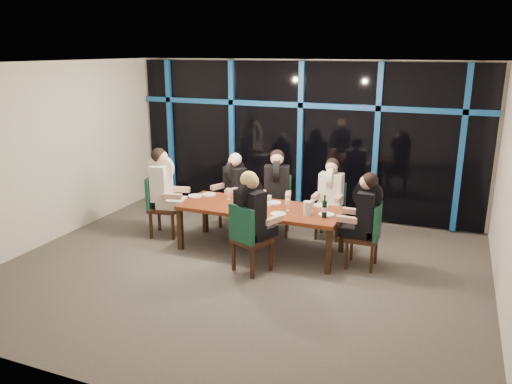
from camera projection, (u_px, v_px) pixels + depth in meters
room at (240, 136)px, 6.92m from camera, size 7.04×7.00×3.02m
window_wall at (302, 137)px, 9.66m from camera, size 6.86×0.43×2.94m
dining_table at (261, 211)px, 8.00m from camera, size 2.60×1.00×0.75m
chair_far_left at (237, 199)px, 9.13m from camera, size 0.59×0.59×0.95m
chair_far_mid at (277, 201)px, 8.84m from camera, size 0.59×0.59×1.04m
chair_far_right at (331, 207)px, 8.67m from camera, size 0.45×0.45×0.96m
chair_end_left at (160, 203)px, 8.71m from camera, size 0.59×0.59×1.07m
chair_end_right at (369, 232)px, 7.40m from camera, size 0.47×0.47×1.00m
chair_near_mid at (248, 235)px, 7.22m from camera, size 0.64×0.64×1.05m
diner_far_left at (233, 180)px, 8.97m from camera, size 0.60×0.66×0.93m
diner_far_mid at (277, 180)px, 8.65m from camera, size 0.60×0.70×1.01m
diner_far_right at (331, 187)px, 8.49m from camera, size 0.48×0.60×0.94m
diner_end_left at (163, 180)px, 8.58m from camera, size 0.71×0.59×1.04m
diner_end_right at (365, 206)px, 7.33m from camera, size 0.62×0.50×0.98m
diner_near_mid at (252, 207)px, 7.17m from camera, size 0.65×0.72×1.02m
plate_far_left at (209, 194)px, 8.64m from camera, size 0.24×0.24×0.01m
plate_far_mid at (274, 203)px, 8.17m from camera, size 0.24×0.24×0.01m
plate_far_right at (321, 205)px, 8.04m from camera, size 0.24×0.24×0.01m
plate_end_left at (195, 196)px, 8.56m from camera, size 0.24×0.24×0.01m
plate_end_right at (327, 215)px, 7.59m from camera, size 0.24×0.24×0.01m
plate_near_mid at (278, 214)px, 7.62m from camera, size 0.24×0.24×0.01m
wine_bottle at (324, 209)px, 7.45m from camera, size 0.08×0.08×0.35m
water_pitcher at (307, 208)px, 7.55m from camera, size 0.14×0.12×0.22m
tea_light at (247, 211)px, 7.75m from camera, size 0.05×0.05×0.03m
wine_glass_a at (242, 198)px, 8.06m from camera, size 0.06×0.06×0.16m
wine_glass_b at (269, 198)px, 8.00m from camera, size 0.07×0.07×0.17m
wine_glass_c at (288, 203)px, 7.76m from camera, size 0.07×0.07×0.18m
wine_glass_d at (228, 191)px, 8.34m from camera, size 0.07×0.07×0.19m
wine_glass_e at (312, 203)px, 7.76m from camera, size 0.07×0.07×0.17m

